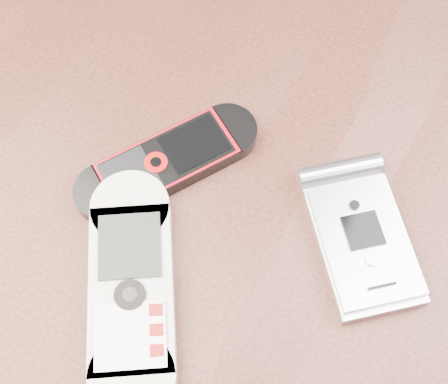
# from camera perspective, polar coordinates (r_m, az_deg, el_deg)

# --- Properties ---
(ground) EXTENTS (4.00, 4.00, 0.00)m
(ground) POSITION_cam_1_polar(r_m,az_deg,el_deg) (1.18, -0.22, -15.55)
(ground) COLOR #472B19
(ground) RESTS_ON ground
(table) EXTENTS (1.20, 0.80, 0.75)m
(table) POSITION_cam_1_polar(r_m,az_deg,el_deg) (0.56, -0.46, -4.79)
(table) COLOR black
(table) RESTS_ON ground
(nokia_white) EXTENTS (0.14, 0.18, 0.02)m
(nokia_white) POSITION_cam_1_polar(r_m,az_deg,el_deg) (0.43, -8.44, -8.77)
(nokia_white) COLOR silver
(nokia_white) RESTS_ON table
(nokia_black_red) EXTENTS (0.12, 0.15, 0.01)m
(nokia_black_red) POSITION_cam_1_polar(r_m,az_deg,el_deg) (0.46, -5.16, 2.78)
(nokia_black_red) COLOR black
(nokia_black_red) RESTS_ON table
(motorola_razr) EXTENTS (0.12, 0.13, 0.02)m
(motorola_razr) POSITION_cam_1_polar(r_m,az_deg,el_deg) (0.45, 12.53, -4.19)
(motorola_razr) COLOR silver
(motorola_razr) RESTS_ON table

